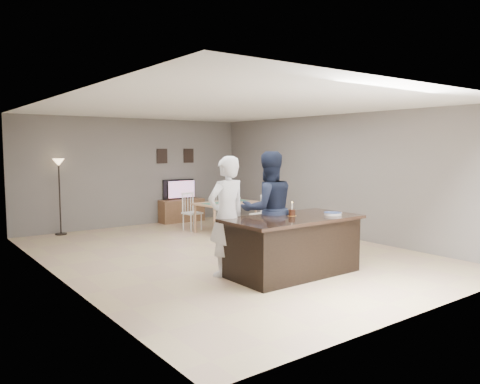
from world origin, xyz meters
TOP-DOWN VIEW (x-y plane):
  - floor at (0.00, 0.00)m, footprint 8.00×8.00m
  - room_shell at (0.00, 0.00)m, footprint 8.00×8.00m
  - kitchen_island at (0.00, -1.80)m, footprint 2.15×1.10m
  - tv_console at (1.20, 3.77)m, footprint 1.20×0.40m
  - television at (1.20, 3.84)m, footprint 0.91×0.12m
  - tv_screen_glow at (1.20, 3.76)m, footprint 0.78×0.00m
  - picture_frames at (1.15, 3.98)m, footprint 1.10×0.02m
  - doorway at (-2.99, -2.30)m, footprint 0.00×2.10m
  - woman at (-0.86, -1.25)m, footprint 0.69×0.48m
  - man at (-0.03, -1.25)m, footprint 1.11×0.97m
  - birthday_cake at (0.07, -1.70)m, footprint 0.14×0.14m
  - plate_stack at (0.65, -2.03)m, footprint 0.28×0.28m
  - dining_table at (1.34, 1.91)m, footprint 1.61×1.82m
  - floor_lamp at (-1.93, 3.79)m, footprint 0.26×0.26m

SIDE VIEW (x-z plane):
  - floor at x=0.00m, z-range 0.00..0.00m
  - tv_console at x=1.20m, z-range 0.00..0.60m
  - kitchen_island at x=0.00m, z-range 0.00..0.90m
  - dining_table at x=1.34m, z-range 0.12..1.02m
  - television at x=1.20m, z-range 0.60..1.13m
  - tv_screen_glow at x=1.20m, z-range 0.48..1.26m
  - woman at x=-0.86m, z-range 0.00..1.84m
  - plate_stack at x=0.65m, z-range 0.90..0.94m
  - birthday_cake at x=0.07m, z-range 0.84..1.06m
  - man at x=-0.03m, z-range 0.00..1.91m
  - doorway at x=-2.99m, z-range -0.07..2.58m
  - floor_lamp at x=-1.93m, z-range 0.48..2.20m
  - room_shell at x=0.00m, z-range -2.32..5.68m
  - picture_frames at x=1.15m, z-range 1.56..1.94m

